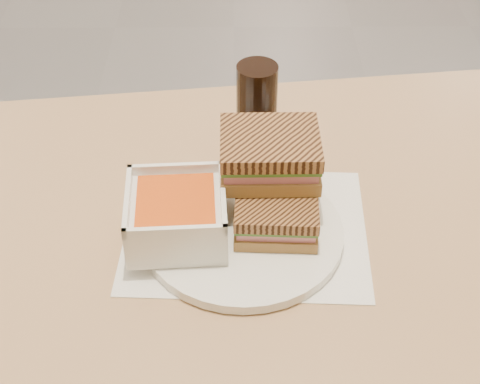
{
  "coord_description": "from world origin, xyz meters",
  "views": [
    {
      "loc": [
        0.0,
        -2.69,
        1.42
      ],
      "look_at": [
        0.01,
        -2.0,
        0.82
      ],
      "focal_mm": 52.55,
      "sensor_mm": 36.0,
      "label": 1
    }
  ],
  "objects_px": {
    "plate": "(243,233)",
    "cola_glass": "(257,105)",
    "main_table": "(284,274)",
    "soup_bowl": "(177,216)",
    "panini_lower": "(276,215)"
  },
  "relations": [
    {
      "from": "main_table",
      "to": "soup_bowl",
      "type": "height_order",
      "value": "soup_bowl"
    },
    {
      "from": "main_table",
      "to": "soup_bowl",
      "type": "xyz_separation_m",
      "value": [
        -0.15,
        -0.04,
        0.16
      ]
    },
    {
      "from": "main_table",
      "to": "panini_lower",
      "type": "distance_m",
      "value": 0.16
    },
    {
      "from": "plate",
      "to": "soup_bowl",
      "type": "bearing_deg",
      "value": -175.43
    },
    {
      "from": "soup_bowl",
      "to": "panini_lower",
      "type": "distance_m",
      "value": 0.13
    },
    {
      "from": "plate",
      "to": "cola_glass",
      "type": "height_order",
      "value": "cola_glass"
    },
    {
      "from": "main_table",
      "to": "soup_bowl",
      "type": "relative_size",
      "value": 9.43
    },
    {
      "from": "soup_bowl",
      "to": "panini_lower",
      "type": "bearing_deg",
      "value": 2.85
    },
    {
      "from": "cola_glass",
      "to": "panini_lower",
      "type": "bearing_deg",
      "value": -84.76
    },
    {
      "from": "main_table",
      "to": "panini_lower",
      "type": "height_order",
      "value": "panini_lower"
    },
    {
      "from": "plate",
      "to": "panini_lower",
      "type": "xyz_separation_m",
      "value": [
        0.04,
        -0.0,
        0.03
      ]
    },
    {
      "from": "panini_lower",
      "to": "cola_glass",
      "type": "relative_size",
      "value": 0.84
    },
    {
      "from": "main_table",
      "to": "plate",
      "type": "height_order",
      "value": "plate"
    },
    {
      "from": "panini_lower",
      "to": "cola_glass",
      "type": "bearing_deg",
      "value": 95.24
    },
    {
      "from": "soup_bowl",
      "to": "panini_lower",
      "type": "xyz_separation_m",
      "value": [
        0.13,
        0.01,
        -0.01
      ]
    }
  ]
}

